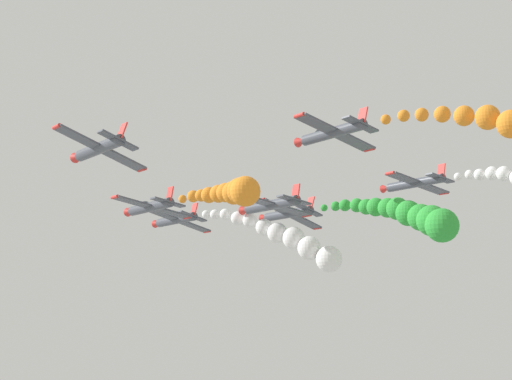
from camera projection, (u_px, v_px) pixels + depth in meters
name	position (u px, v px, depth m)	size (l,w,h in m)	color
airplane_lead	(175.00, 220.00, 108.72)	(9.34, 10.35, 3.20)	#474C56
smoke_trail_lead	(291.00, 240.00, 92.13)	(5.71, 20.71, 8.32)	white
airplane_left_inner	(150.00, 207.00, 94.59)	(9.48, 10.35, 2.85)	#474C56
smoke_trail_left_inner	(231.00, 192.00, 75.79)	(6.19, 19.85, 3.80)	orange
airplane_right_inner	(287.00, 214.00, 106.14)	(9.18, 10.35, 3.48)	#474C56
smoke_trail_right_inner	(411.00, 216.00, 84.23)	(6.74, 24.74, 6.65)	green
airplane_left_outer	(271.00, 205.00, 91.66)	(9.49, 10.35, 2.80)	#474C56
airplane_right_outer	(98.00, 148.00, 79.29)	(9.14, 10.35, 3.54)	#474C56
airplane_trailing	(414.00, 183.00, 102.97)	(9.48, 10.35, 2.86)	#474C56
smoke_trail_trailing	(508.00, 176.00, 91.15)	(2.04, 11.71, 3.15)	white
airplane_high_slot	(332.00, 133.00, 83.74)	(9.35, 10.35, 3.18)	#474C56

